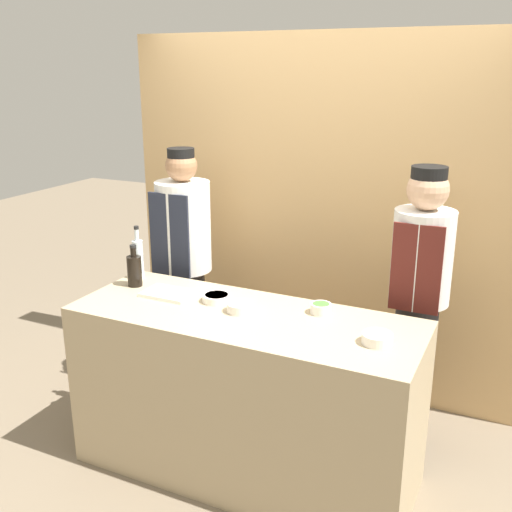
# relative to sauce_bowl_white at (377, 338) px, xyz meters

# --- Properties ---
(ground_plane) EXTENTS (14.00, 14.00, 0.00)m
(ground_plane) POSITION_rel_sauce_bowl_white_xyz_m (-0.71, 0.04, -0.98)
(ground_plane) COLOR #756651
(cabinet_wall) EXTENTS (2.78, 0.18, 2.40)m
(cabinet_wall) POSITION_rel_sauce_bowl_white_xyz_m (-0.71, 1.24, 0.22)
(cabinet_wall) COLOR tan
(cabinet_wall) RESTS_ON ground_plane
(counter) EXTENTS (1.85, 0.69, 0.95)m
(counter) POSITION_rel_sauce_bowl_white_xyz_m (-0.71, 0.04, -0.50)
(counter) COLOR tan
(counter) RESTS_ON ground_plane
(sauce_bowl_white) EXTENTS (0.14, 0.14, 0.05)m
(sauce_bowl_white) POSITION_rel_sauce_bowl_white_xyz_m (0.00, 0.00, 0.00)
(sauce_bowl_white) COLOR white
(sauce_bowl_white) RESTS_ON counter
(sauce_bowl_red) EXTENTS (0.16, 0.16, 0.04)m
(sauce_bowl_red) POSITION_rel_sauce_bowl_white_xyz_m (-0.93, 0.14, -0.00)
(sauce_bowl_red) COLOR white
(sauce_bowl_red) RESTS_ON counter
(sauce_bowl_brown) EXTENTS (0.14, 0.14, 0.05)m
(sauce_bowl_brown) POSITION_rel_sauce_bowl_white_xyz_m (-0.75, 0.06, -0.00)
(sauce_bowl_brown) COLOR white
(sauce_bowl_brown) RESTS_ON counter
(sauce_bowl_green) EXTENTS (0.11, 0.11, 0.05)m
(sauce_bowl_green) POSITION_rel_sauce_bowl_white_xyz_m (-0.36, 0.23, 0.00)
(sauce_bowl_green) COLOR white
(sauce_bowl_green) RESTS_ON counter
(cutting_board) EXTENTS (0.28, 0.19, 0.02)m
(cutting_board) POSITION_rel_sauce_bowl_white_xyz_m (-1.22, 0.10, -0.02)
(cutting_board) COLOR white
(cutting_board) RESTS_ON counter
(bottle_clear) EXTENTS (0.06, 0.06, 0.33)m
(bottle_clear) POSITION_rel_sauce_bowl_white_xyz_m (-1.54, 0.27, 0.10)
(bottle_clear) COLOR silver
(bottle_clear) RESTS_ON counter
(bottle_soy) EXTENTS (0.08, 0.08, 0.25)m
(bottle_soy) POSITION_rel_sauce_bowl_white_xyz_m (-1.48, 0.15, 0.07)
(bottle_soy) COLOR black
(bottle_soy) RESTS_ON counter
(chef_left) EXTENTS (0.36, 0.36, 1.69)m
(chef_left) POSITION_rel_sauce_bowl_white_xyz_m (-1.48, 0.68, -0.06)
(chef_left) COLOR #28282D
(chef_left) RESTS_ON ground_plane
(chef_right) EXTENTS (0.33, 0.33, 1.68)m
(chef_right) POSITION_rel_sauce_bowl_white_xyz_m (0.06, 0.68, -0.05)
(chef_right) COLOR #28282D
(chef_right) RESTS_ON ground_plane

